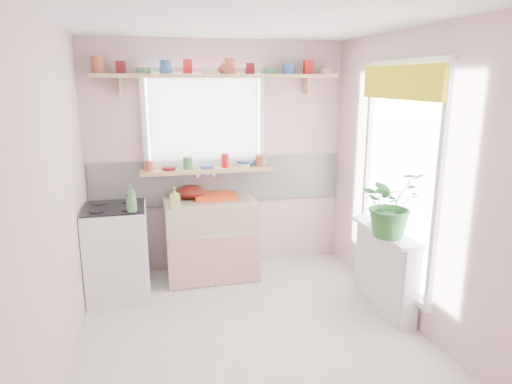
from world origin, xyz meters
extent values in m
plane|color=silver|center=(0.00, 0.00, 0.00)|extent=(3.20, 3.20, 0.00)
plane|color=white|center=(0.00, 0.00, 2.50)|extent=(3.20, 3.20, 0.00)
plane|color=beige|center=(0.00, 1.60, 1.25)|extent=(2.80, 0.00, 2.80)
plane|color=beige|center=(0.00, -1.60, 1.25)|extent=(2.80, 0.00, 2.80)
plane|color=beige|center=(-1.40, 0.00, 1.25)|extent=(0.00, 3.20, 3.20)
plane|color=beige|center=(1.40, 0.00, 1.25)|extent=(0.00, 3.20, 3.20)
cube|color=white|center=(0.00, 1.59, 1.00)|extent=(2.74, 0.03, 0.50)
cube|color=#C37E84|center=(0.00, 1.58, 0.80)|extent=(2.74, 0.02, 0.12)
cube|color=white|center=(-0.15, 1.60, 1.65)|extent=(1.20, 0.01, 1.00)
cube|color=white|center=(-0.15, 1.53, 1.65)|extent=(1.15, 0.02, 0.95)
cube|color=white|center=(1.40, 0.20, 1.25)|extent=(0.01, 1.10, 1.90)
cube|color=yellow|center=(1.31, 0.20, 2.06)|extent=(0.03, 1.20, 0.28)
cube|color=white|center=(-0.15, 1.30, 0.28)|extent=(0.85, 0.55, 0.55)
cube|color=#C84B3A|center=(-0.15, 1.02, 0.28)|extent=(0.95, 0.02, 0.53)
cube|color=#C6BA91|center=(-0.15, 1.30, 0.70)|extent=(0.95, 0.55, 0.30)
cylinder|color=silver|center=(-0.15, 1.55, 1.10)|extent=(0.03, 0.22, 0.03)
cube|color=white|center=(-1.10, 1.05, 0.45)|extent=(0.58, 0.58, 0.90)
cube|color=black|center=(-1.10, 1.05, 0.91)|extent=(0.56, 0.56, 0.02)
cylinder|color=black|center=(-1.24, 0.91, 0.92)|extent=(0.14, 0.14, 0.01)
cylinder|color=black|center=(-0.96, 0.91, 0.92)|extent=(0.14, 0.14, 0.01)
cylinder|color=black|center=(-1.24, 1.19, 0.92)|extent=(0.14, 0.14, 0.01)
cylinder|color=black|center=(-0.96, 1.19, 0.92)|extent=(0.14, 0.14, 0.01)
cube|color=white|center=(1.30, 0.20, 0.38)|extent=(0.15, 0.90, 0.75)
cube|color=white|center=(1.27, 0.20, 0.76)|extent=(0.22, 0.95, 0.03)
cube|color=#D9B46F|center=(-0.15, 1.48, 1.14)|extent=(1.40, 0.22, 0.04)
cube|color=#D9B46F|center=(0.00, 1.47, 2.12)|extent=(2.52, 0.24, 0.04)
cylinder|color=#A55133|center=(-1.18, 1.47, 2.20)|extent=(0.11, 0.11, 0.12)
cylinder|color=#590F14|center=(-0.97, 1.47, 2.20)|extent=(0.11, 0.11, 0.12)
cylinder|color=#3F7F4C|center=(-0.75, 1.47, 2.17)|extent=(0.11, 0.11, 0.06)
cylinder|color=#3359A5|center=(-0.54, 1.47, 2.20)|extent=(0.11, 0.11, 0.12)
cylinder|color=red|center=(-0.32, 1.47, 2.20)|extent=(0.11, 0.11, 0.12)
cylinder|color=silver|center=(-0.11, 1.47, 2.17)|extent=(0.11, 0.11, 0.06)
cylinder|color=#A55133|center=(0.11, 1.47, 2.20)|extent=(0.11, 0.11, 0.12)
cylinder|color=#590F14|center=(0.32, 1.47, 2.20)|extent=(0.11, 0.11, 0.12)
cylinder|color=#3F7F4C|center=(0.54, 1.47, 2.17)|extent=(0.11, 0.11, 0.06)
cylinder|color=#3359A5|center=(0.75, 1.47, 2.20)|extent=(0.11, 0.11, 0.12)
cylinder|color=red|center=(0.97, 1.47, 2.20)|extent=(0.11, 0.11, 0.12)
cylinder|color=silver|center=(1.18, 1.47, 2.17)|extent=(0.11, 0.11, 0.06)
cylinder|color=#A55133|center=(-0.77, 1.48, 1.22)|extent=(0.11, 0.11, 0.12)
cylinder|color=#590F14|center=(-0.56, 1.48, 1.22)|extent=(0.11, 0.11, 0.12)
cylinder|color=#3F7F4C|center=(-0.36, 1.48, 1.19)|extent=(0.11, 0.11, 0.06)
cylinder|color=#3359A5|center=(-0.15, 1.48, 1.22)|extent=(0.11, 0.11, 0.12)
cylinder|color=red|center=(0.06, 1.48, 1.22)|extent=(0.11, 0.11, 0.12)
cylinder|color=silver|center=(0.26, 1.48, 1.19)|extent=(0.11, 0.11, 0.06)
cylinder|color=#A55133|center=(0.47, 1.48, 1.22)|extent=(0.11, 0.11, 0.12)
cube|color=#F34615|center=(-0.08, 1.38, 0.87)|extent=(0.46, 0.35, 0.04)
ellipsoid|color=#5C130F|center=(-0.33, 1.46, 0.92)|extent=(0.37, 0.37, 0.14)
imported|color=#286628|center=(1.21, 0.03, 1.07)|extent=(0.61, 0.56, 0.58)
imported|color=silver|center=(1.24, 0.15, 0.81)|extent=(0.31, 0.31, 0.07)
imported|color=#2C6E2F|center=(1.21, 0.26, 0.88)|extent=(0.12, 0.09, 0.21)
imported|color=#BCCD5B|center=(-0.53, 1.10, 0.95)|extent=(0.10, 0.10, 0.21)
imported|color=white|center=(-0.33, 1.51, 1.20)|extent=(0.15, 0.15, 0.09)
imported|color=#325BA4|center=(0.29, 1.54, 1.19)|extent=(0.22, 0.22, 0.07)
imported|color=#9E4630|center=(0.06, 1.49, 2.21)|extent=(0.16, 0.16, 0.14)
imported|color=#468C4D|center=(-0.93, 0.83, 1.04)|extent=(0.12, 0.12, 0.25)
sphere|color=orange|center=(1.24, 0.15, 0.87)|extent=(0.08, 0.08, 0.08)
sphere|color=orange|center=(1.30, 0.18, 0.87)|extent=(0.08, 0.08, 0.08)
sphere|color=orange|center=(1.19, 0.17, 0.87)|extent=(0.08, 0.08, 0.08)
cylinder|color=yellow|center=(1.26, 0.10, 0.88)|extent=(0.18, 0.04, 0.10)
camera|label=1|loc=(-0.79, -3.30, 2.08)|focal=32.00mm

